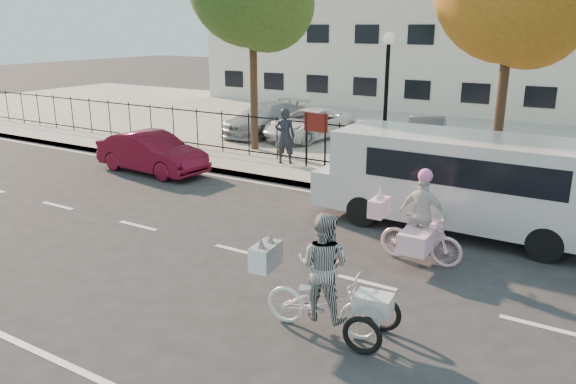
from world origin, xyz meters
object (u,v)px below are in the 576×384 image
Objects in this scene: zebra_trike at (323,287)px; lot_car_a at (266,119)px; red_sedan at (152,153)px; lot_car_b at (310,124)px; pedestrian at (285,136)px; white_van at (456,178)px; lamppost at (387,80)px; unicorn_bike at (420,228)px; lot_car_c at (425,134)px.

lot_car_a is (-9.64, 12.90, 0.06)m from zebra_trike.
lot_car_b is at bearing -12.35° from red_sedan.
lot_car_b is (-1.40, 4.19, -0.33)m from pedestrian.
pedestrian is at bearing 155.80° from white_van.
lamppost is 0.99× the size of lot_car_b.
lot_car_b is at bearing 138.31° from white_van.
unicorn_bike is 0.54× the size of lot_car_c.
zebra_trike is 1.17× the size of unicorn_bike.
red_sedan is 7.28m from lot_car_b.
lot_car_c is at bearing 16.95° from unicorn_bike.
lamppost reaches higher than white_van.
red_sedan is 2.13× the size of pedestrian.
lot_car_c is at bearing -149.86° from pedestrian.
red_sedan is at bearing -157.80° from lamppost.
red_sedan is 1.09× the size of lot_car_c.
unicorn_bike reaches higher than lot_car_a.
white_van is (0.04, 2.34, 0.51)m from unicorn_bike.
red_sedan is at bearing 74.97° from unicorn_bike.
lot_car_b is at bearing 4.47° from lot_car_a.
unicorn_bike reaches higher than red_sedan.
zebra_trike is 16.10m from lot_car_a.
white_van is 10.73m from lot_car_b.
lamppost is at bearing -64.40° from red_sedan.
lot_car_a reaches higher than red_sedan.
white_van is at bearing -1.69° from unicorn_bike.
lot_car_b is (-7.96, 7.19, -0.48)m from white_van.
zebra_trike is at bearing -118.57° from red_sedan.
pedestrian is (-6.55, 3.00, -0.15)m from white_van.
zebra_trike is 14.96m from lot_car_b.
zebra_trike is 5.78m from white_van.
lot_car_b is (-4.93, 4.19, -2.35)m from lamppost.
lot_car_b reaches higher than lot_car_c.
unicorn_bike is at bearing -100.91° from red_sedan.
lamppost reaches higher than zebra_trike.
pedestrian reaches higher than red_sedan.
unicorn_bike is 8.43m from pedestrian.
lot_car_b is 4.76m from lot_car_c.
lot_car_b is at bearing 172.46° from lot_car_c.
unicorn_bike is (0.40, 3.40, -0.03)m from zebra_trike.
lot_car_a is 1.05× the size of lot_car_b.
lamppost is 8.50m from lot_car_a.
lot_car_b is (1.97, 7.00, 0.10)m from red_sedan.
unicorn_bike is 13.82m from lot_car_a.
lamppost is 2.31× the size of pedestrian.
white_van is 12.37m from lot_car_a.
zebra_trike is 1.23× the size of pedestrian.
red_sedan is at bearing -144.87° from lot_car_c.
lamppost is 1.18× the size of lot_car_c.
lot_car_c is at bearing 15.69° from lot_car_b.
unicorn_bike is 1.05× the size of pedestrian.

